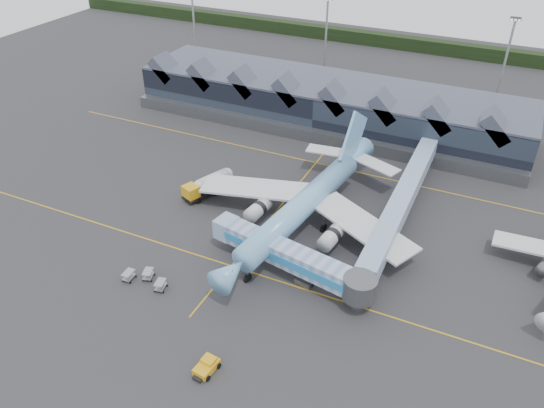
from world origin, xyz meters
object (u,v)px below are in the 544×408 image
at_px(main_airliner, 306,202).
at_px(pushback_tug, 207,366).
at_px(jet_bridge, 299,261).
at_px(fuel_truck, 209,184).

height_order(main_airliner, pushback_tug, main_airliner).
height_order(jet_bridge, fuel_truck, jet_bridge).
relative_size(main_airliner, fuel_truck, 4.41).
bearing_deg(pushback_tug, jet_bridge, 85.75).
xyz_separation_m(fuel_truck, pushback_tug, (20.74, -35.31, -1.30)).
bearing_deg(fuel_truck, pushback_tug, -38.49).
bearing_deg(jet_bridge, main_airliner, 118.63).
relative_size(jet_bridge, fuel_truck, 2.58).
relative_size(fuel_truck, pushback_tug, 2.73).
xyz_separation_m(main_airliner, jet_bridge, (4.49, -13.79, -0.81)).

